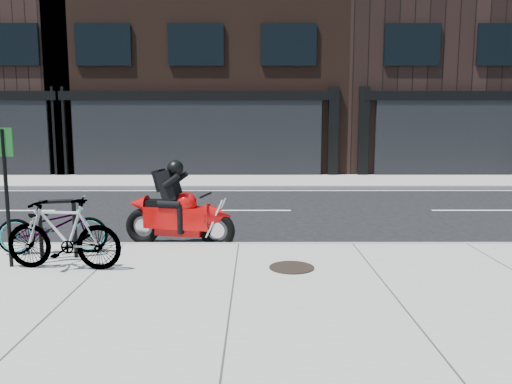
{
  "coord_description": "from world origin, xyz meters",
  "views": [
    {
      "loc": [
        0.29,
        -10.49,
        2.25
      ],
      "look_at": [
        0.31,
        -0.96,
        0.9
      ],
      "focal_mm": 35.0,
      "sensor_mm": 36.0,
      "label": 1
    }
  ],
  "objects_px": {
    "bike_rack": "(58,224)",
    "sign_post": "(6,185)",
    "bicycle_front": "(53,226)",
    "bicycle_rear": "(63,234)",
    "manhole_cover": "(292,267)",
    "motorcycle": "(184,211)"
  },
  "relations": [
    {
      "from": "sign_post",
      "to": "bike_rack",
      "type": "bearing_deg",
      "value": 36.02
    },
    {
      "from": "sign_post",
      "to": "bicycle_front",
      "type": "bearing_deg",
      "value": 64.06
    },
    {
      "from": "bike_rack",
      "to": "sign_post",
      "type": "relative_size",
      "value": 0.46
    },
    {
      "from": "bicycle_rear",
      "to": "bicycle_front",
      "type": "bearing_deg",
      "value": -144.11
    },
    {
      "from": "bike_rack",
      "to": "motorcycle",
      "type": "distance_m",
      "value": 2.19
    },
    {
      "from": "motorcycle",
      "to": "manhole_cover",
      "type": "distance_m",
      "value": 2.62
    },
    {
      "from": "manhole_cover",
      "to": "motorcycle",
      "type": "bearing_deg",
      "value": 135.26
    },
    {
      "from": "bicycle_rear",
      "to": "manhole_cover",
      "type": "height_order",
      "value": "bicycle_rear"
    },
    {
      "from": "bicycle_front",
      "to": "manhole_cover",
      "type": "bearing_deg",
      "value": -109.46
    },
    {
      "from": "bike_rack",
      "to": "sign_post",
      "type": "xyz_separation_m",
      "value": [
        -0.54,
        -0.42,
        0.67
      ]
    },
    {
      "from": "bicycle_front",
      "to": "sign_post",
      "type": "relative_size",
      "value": 0.84
    },
    {
      "from": "bicycle_front",
      "to": "manhole_cover",
      "type": "height_order",
      "value": "bicycle_front"
    },
    {
      "from": "sign_post",
      "to": "motorcycle",
      "type": "bearing_deg",
      "value": 34.76
    },
    {
      "from": "manhole_cover",
      "to": "sign_post",
      "type": "relative_size",
      "value": 0.32
    },
    {
      "from": "bicycle_front",
      "to": "bicycle_rear",
      "type": "height_order",
      "value": "bicycle_rear"
    },
    {
      "from": "bicycle_front",
      "to": "bicycle_rear",
      "type": "bearing_deg",
      "value": -157.04
    },
    {
      "from": "bike_rack",
      "to": "motorcycle",
      "type": "xyz_separation_m",
      "value": [
        1.76,
        1.3,
        -0.04
      ]
    },
    {
      "from": "bike_rack",
      "to": "motorcycle",
      "type": "bearing_deg",
      "value": 36.51
    },
    {
      "from": "motorcycle",
      "to": "sign_post",
      "type": "xyz_separation_m",
      "value": [
        -2.3,
        -1.73,
        0.71
      ]
    },
    {
      "from": "bike_rack",
      "to": "bicycle_rear",
      "type": "height_order",
      "value": "bicycle_rear"
    },
    {
      "from": "bicycle_rear",
      "to": "sign_post",
      "type": "xyz_separation_m",
      "value": [
        -0.83,
        0.12,
        0.7
      ]
    },
    {
      "from": "sign_post",
      "to": "bicycle_rear",
      "type": "bearing_deg",
      "value": -10.29
    }
  ]
}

